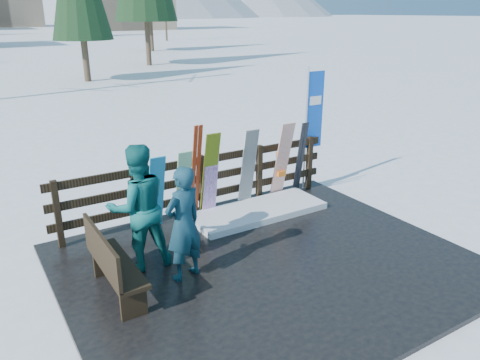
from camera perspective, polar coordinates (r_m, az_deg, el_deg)
ground at (r=7.39m, az=3.45°, el=-10.47°), size 700.00×700.00×0.00m
deck at (r=7.37m, az=3.46°, el=-10.20°), size 6.00×5.00×0.08m
fence at (r=8.79m, az=-4.69°, el=-0.07°), size 5.60×0.10×1.15m
snow_patch at (r=8.94m, az=2.19°, el=-3.78°), size 2.60×1.00×0.12m
bench at (r=6.52m, az=-15.45°, el=-9.64°), size 0.41×1.50×0.97m
snowboard_0 at (r=8.21m, az=-10.18°, el=-1.53°), size 0.28×0.39×1.39m
snowboard_1 at (r=8.40m, az=-6.92°, el=-0.88°), size 0.26×0.31×1.38m
snowboard_2 at (r=8.58m, az=-3.71°, el=0.61°), size 0.28×0.40×1.65m
snowboard_3 at (r=8.61m, az=-3.60°, el=0.15°), size 0.28×0.27×1.49m
snowboard_4 at (r=8.98m, az=0.98°, el=1.37°), size 0.30×0.33×1.59m
snowboard_5 at (r=9.42m, az=5.14°, el=2.29°), size 0.31×0.40×1.63m
ski_pair_a at (r=8.50m, az=-5.41°, el=0.96°), size 0.16×0.36×1.81m
ski_pair_b at (r=9.79m, az=7.35°, el=2.65°), size 0.17×0.26×1.55m
rental_flag at (r=10.01m, az=8.84°, el=7.88°), size 0.45×0.04×2.60m
person_front at (r=6.62m, az=-6.90°, el=-5.32°), size 0.70×0.55×1.69m
person_back at (r=6.99m, az=-12.29°, el=-3.27°), size 0.97×0.78×1.91m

